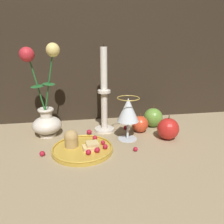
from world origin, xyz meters
name	(u,v)px	position (x,y,z in m)	size (l,w,h in m)	color
ground_plane	(97,139)	(0.00, 0.00, 0.00)	(2.40, 2.40, 0.00)	#9E8966
vase	(46,110)	(-0.18, 0.06, 0.10)	(0.13, 0.11, 0.34)	silver
plate_with_pastries	(81,147)	(-0.06, -0.08, 0.01)	(0.20, 0.20, 0.07)	gold
wine_glass	(128,111)	(0.11, -0.02, 0.11)	(0.08, 0.08, 0.16)	silver
candlestick	(104,98)	(0.04, 0.08, 0.13)	(0.08, 0.08, 0.33)	silver
apple_beside_vase	(168,129)	(0.26, -0.04, 0.04)	(0.08, 0.08, 0.09)	red
apple_near_glass	(153,117)	(0.25, 0.09, 0.04)	(0.08, 0.08, 0.09)	#669938
apple_at_table_edge	(140,124)	(0.18, 0.04, 0.03)	(0.06, 0.06, 0.08)	#D14223
berry_near_plate	(136,149)	(0.11, -0.11, 0.01)	(0.01, 0.01, 0.01)	#AD192D
berry_front_center	(42,154)	(-0.18, -0.10, 0.01)	(0.02, 0.02, 0.02)	#AD192D
berry_by_glass_stem	(126,128)	(0.13, 0.07, 0.01)	(0.02, 0.02, 0.02)	#AD192D
berry_under_candlestick	(89,132)	(-0.02, 0.05, 0.01)	(0.02, 0.02, 0.02)	#AD192D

